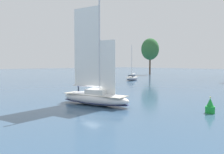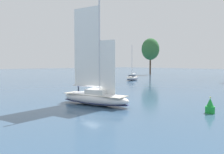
% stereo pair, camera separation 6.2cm
% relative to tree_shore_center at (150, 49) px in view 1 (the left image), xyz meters
% --- Properties ---
extents(ground_plane, '(400.00, 400.00, 0.00)m').
position_rel_tree_shore_center_xyz_m(ground_plane, '(44.51, -65.89, -12.15)').
color(ground_plane, '#385675').
extents(tree_shore_center, '(8.43, 8.43, 17.35)m').
position_rel_tree_shore_center_xyz_m(tree_shore_center, '(0.00, 0.00, 0.00)').
color(tree_shore_center, '#4C3828').
rests_on(tree_shore_center, ground).
extents(sailboat_main, '(10.52, 5.71, 13.92)m').
position_rel_tree_shore_center_xyz_m(sailboat_main, '(44.52, -65.88, -11.05)').
color(sailboat_main, silver).
rests_on(sailboat_main, ground).
extents(sailboat_moored_mid_channel, '(8.12, 5.80, 11.04)m').
position_rel_tree_shore_center_xyz_m(sailboat_moored_mid_channel, '(14.77, -42.67, -11.40)').
color(sailboat_moored_mid_channel, white).
rests_on(sailboat_moored_mid_channel, ground).
extents(sailboat_moored_outer_mooring, '(5.35, 8.39, 11.22)m').
position_rel_tree_shore_center_xyz_m(sailboat_moored_outer_mooring, '(18.51, -31.60, -11.39)').
color(sailboat_moored_outer_mooring, silver).
rests_on(sailboat_moored_outer_mooring, ground).
extents(channel_buoy, '(0.99, 0.99, 1.81)m').
position_rel_tree_shore_center_xyz_m(channel_buoy, '(56.56, -59.27, -11.44)').
color(channel_buoy, green).
rests_on(channel_buoy, ground).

